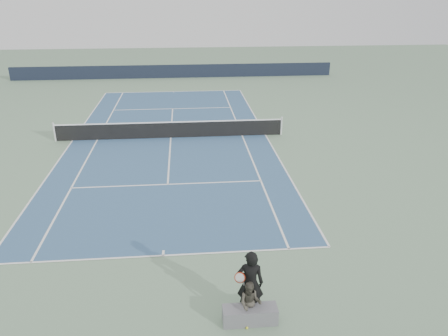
{
  "coord_description": "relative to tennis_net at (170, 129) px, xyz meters",
  "views": [
    {
      "loc": [
        0.86,
        -23.85,
        8.0
      ],
      "look_at": [
        2.38,
        -7.38,
        1.1
      ],
      "focal_mm": 35.0,
      "sensor_mm": 36.0,
      "label": 1
    }
  ],
  "objects": [
    {
      "name": "tennis_net",
      "position": [
        0.0,
        0.0,
        0.0
      ],
      "size": [
        12.9,
        0.1,
        1.07
      ],
      "color": "silver",
      "rests_on": "ground"
    },
    {
      "name": "court_surface",
      "position": [
        0.0,
        0.0,
        -0.5
      ],
      "size": [
        10.97,
        23.77,
        0.01
      ],
      "primitive_type": "cube",
      "color": "#34557B",
      "rests_on": "ground"
    },
    {
      "name": "windscreen_far",
      "position": [
        0.0,
        17.88,
        0.1
      ],
      "size": [
        30.0,
        0.25,
        1.2
      ],
      "primitive_type": "cube",
      "color": "black",
      "rests_on": "ground"
    },
    {
      "name": "spectator_bench",
      "position": [
        2.34,
        -15.09,
        -0.08
      ],
      "size": [
        1.47,
        0.78,
        1.2
      ],
      "color": "slate",
      "rests_on": "ground"
    },
    {
      "name": "ground",
      "position": [
        0.0,
        0.0,
        -0.5
      ],
      "size": [
        80.0,
        80.0,
        0.0
      ],
      "primitive_type": "plane",
      "color": "slate"
    },
    {
      "name": "tennis_player",
      "position": [
        2.38,
        -14.75,
        0.45
      ],
      "size": [
        0.84,
        0.61,
        1.9
      ],
      "color": "black",
      "rests_on": "ground"
    },
    {
      "name": "tennis_ball",
      "position": [
        2.23,
        -15.34,
        -0.47
      ],
      "size": [
        0.07,
        0.07,
        0.07
      ],
      "primitive_type": "sphere",
      "color": "yellow",
      "rests_on": "ground"
    }
  ]
}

